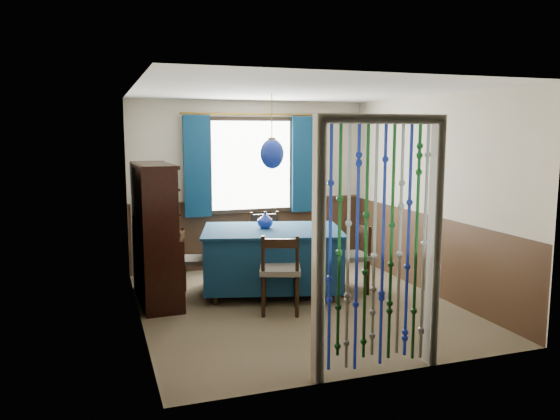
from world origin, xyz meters
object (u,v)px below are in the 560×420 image
object	(u,v)px
chair_right	(353,256)
vase_sideboard	(156,220)
chair_far	(267,244)
chair_near	(280,271)
vase_table	(265,221)
bowl_shelf	(161,208)
chair_left	(193,260)
pendant_lamp	(272,154)
dining_table	(272,257)
sideboard	(155,254)

from	to	relation	value
chair_right	vase_sideboard	size ratio (longest dim) A/B	4.40
chair_far	chair_near	bearing A→B (deg)	80.75
vase_table	bowl_shelf	size ratio (longest dim) A/B	0.98
chair_left	pendant_lamp	xyz separation A→B (m)	(0.97, -0.24, 1.33)
vase_sideboard	chair_left	bearing A→B (deg)	-31.95
chair_far	vase_table	bearing A→B (deg)	73.07
dining_table	sideboard	bearing A→B (deg)	-171.10
dining_table	pendant_lamp	distance (m)	1.30
dining_table	chair_near	size ratio (longest dim) A/B	2.14
vase_table	vase_sideboard	bearing A→B (deg)	163.42
pendant_lamp	vase_table	world-z (taller)	pendant_lamp
dining_table	sideboard	xyz separation A→B (m)	(-1.43, 0.15, 0.11)
chair_near	sideboard	size ratio (longest dim) A/B	0.55
chair_near	chair_right	size ratio (longest dim) A/B	1.05
chair_near	sideboard	xyz separation A→B (m)	(-1.28, 0.92, 0.10)
chair_right	vase_sideboard	bearing A→B (deg)	74.31
chair_near	vase_table	size ratio (longest dim) A/B	4.86
sideboard	vase_sideboard	distance (m)	0.49
dining_table	pendant_lamp	xyz separation A→B (m)	(0.00, -0.00, 1.30)
chair_near	chair_left	bearing A→B (deg)	147.95
vase_table	bowl_shelf	xyz separation A→B (m)	(-1.31, -0.17, 0.24)
chair_near	chair_left	distance (m)	1.30
chair_right	bowl_shelf	size ratio (longest dim) A/B	4.53
chair_right	pendant_lamp	distance (m)	1.66
chair_near	chair_far	world-z (taller)	chair_near
vase_sideboard	vase_table	bearing A→B (deg)	-16.58
sideboard	pendant_lamp	xyz separation A→B (m)	(1.43, -0.15, 1.19)
chair_near	vase_sideboard	distance (m)	1.81
sideboard	vase_sideboard	size ratio (longest dim) A/B	8.38
chair_right	sideboard	size ratio (longest dim) A/B	0.52
chair_left	vase_sideboard	xyz separation A→B (m)	(-0.40, 0.25, 0.49)
sideboard	bowl_shelf	bearing A→B (deg)	-76.79
chair_left	bowl_shelf	world-z (taller)	bowl_shelf
vase_table	bowl_shelf	bearing A→B (deg)	-172.75
chair_left	chair_right	size ratio (longest dim) A/B	0.95
bowl_shelf	vase_sideboard	size ratio (longest dim) A/B	0.97
dining_table	bowl_shelf	distance (m)	1.54
sideboard	vase_table	size ratio (longest dim) A/B	8.83
chair_near	sideboard	world-z (taller)	sideboard
chair_left	pendant_lamp	distance (m)	1.66
chair_near	chair_right	bearing A→B (deg)	41.87
chair_far	pendant_lamp	xyz separation A→B (m)	(-0.16, -0.73, 1.29)
chair_far	bowl_shelf	world-z (taller)	bowl_shelf
dining_table	bowl_shelf	size ratio (longest dim) A/B	10.16
chair_left	bowl_shelf	size ratio (longest dim) A/B	4.30
chair_far	vase_table	size ratio (longest dim) A/B	4.85
dining_table	sideboard	world-z (taller)	sideboard
dining_table	vase_sideboard	bearing A→B (deg)	175.17
chair_far	bowl_shelf	size ratio (longest dim) A/B	4.74
chair_right	sideboard	xyz separation A→B (m)	(-2.42, 0.44, 0.12)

